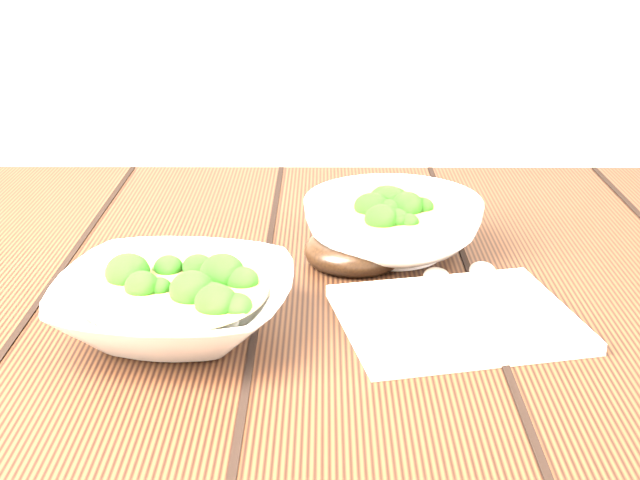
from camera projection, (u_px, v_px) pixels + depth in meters
table at (285, 402)px, 0.87m from camera, size 1.20×0.80×0.75m
soup_bowl_front at (175, 302)px, 0.74m from camera, size 0.22×0.22×0.06m
soup_bowl_back at (393, 224)px, 0.91m from camera, size 0.20×0.20×0.06m
trivet at (355, 251)px, 0.89m from camera, size 0.13×0.13×0.02m
napkin at (456, 318)px, 0.76m from camera, size 0.22×0.20×0.01m
spoon_left at (438, 291)px, 0.79m from camera, size 0.03×0.16×0.01m
spoon_right at (483, 284)px, 0.81m from camera, size 0.04×0.16×0.01m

